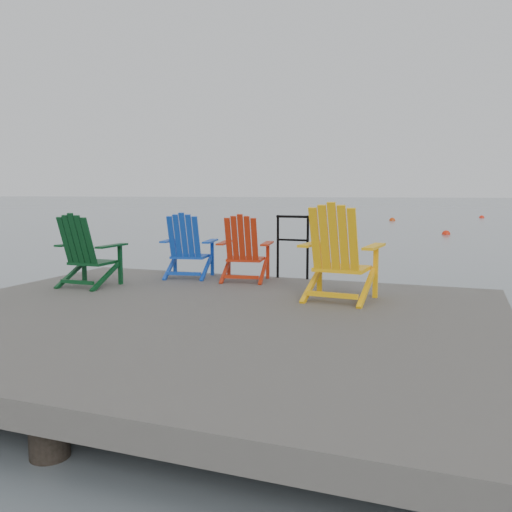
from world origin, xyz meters
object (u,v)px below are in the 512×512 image
(handrail, at_px, (293,241))
(chair_blue, at_px, (188,246))
(chair_green, at_px, (87,251))
(chair_yellow, at_px, (339,253))
(chair_red, at_px, (244,248))
(buoy_b, at_px, (392,221))
(buoy_a, at_px, (446,234))
(buoy_d, at_px, (482,218))

(handrail, distance_m, chair_blue, 1.50)
(chair_green, xyz_separation_m, chair_yellow, (3.24, 0.23, 0.07))
(chair_red, relative_size, buoy_b, 2.41)
(chair_blue, bearing_deg, chair_green, -139.27)
(buoy_a, bearing_deg, buoy_d, 83.33)
(handrail, xyz_separation_m, buoy_a, (1.73, 16.34, -1.04))
(chair_yellow, bearing_deg, buoy_a, 91.69)
(chair_red, distance_m, buoy_b, 27.49)
(chair_green, distance_m, chair_blue, 1.42)
(chair_red, bearing_deg, buoy_a, 71.95)
(chair_yellow, relative_size, buoy_a, 3.12)
(chair_blue, distance_m, chair_red, 0.87)
(chair_red, height_order, buoy_d, chair_red)
(chair_blue, distance_m, buoy_a, 17.13)
(chair_blue, height_order, chair_yellow, chair_yellow)
(chair_yellow, distance_m, buoy_a, 17.74)
(chair_green, distance_m, buoy_d, 35.16)
(chair_red, height_order, chair_yellow, chair_yellow)
(buoy_a, height_order, buoy_b, buoy_b)
(chair_red, height_order, buoy_b, chair_red)
(buoy_d, bearing_deg, buoy_b, -131.38)
(chair_green, relative_size, buoy_b, 2.49)
(chair_blue, height_order, buoy_a, chair_blue)
(chair_yellow, distance_m, buoy_b, 28.48)
(chair_red, xyz_separation_m, buoy_b, (-1.10, 27.46, -0.96))
(chair_yellow, bearing_deg, buoy_b, 99.46)
(handrail, distance_m, buoy_d, 33.26)
(chair_red, xyz_separation_m, buoy_a, (2.29, 16.81, -0.96))
(buoy_d, bearing_deg, chair_green, -99.80)
(chair_green, relative_size, chair_red, 1.03)
(buoy_a, bearing_deg, handrail, -96.05)
(handrail, bearing_deg, buoy_d, 83.64)
(buoy_a, distance_m, buoy_b, 11.17)
(handrail, height_order, chair_red, chair_red)
(chair_yellow, relative_size, buoy_d, 3.10)
(chair_blue, xyz_separation_m, chair_red, (0.87, 0.00, -0.00))
(buoy_b, bearing_deg, buoy_d, 48.62)
(chair_green, relative_size, buoy_d, 2.69)
(buoy_b, distance_m, buoy_d, 8.07)
(chair_yellow, xyz_separation_m, buoy_d, (2.74, 34.40, -1.04))
(buoy_b, bearing_deg, chair_yellow, -84.77)
(chair_red, bearing_deg, chair_yellow, -40.85)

